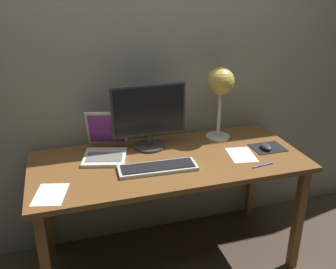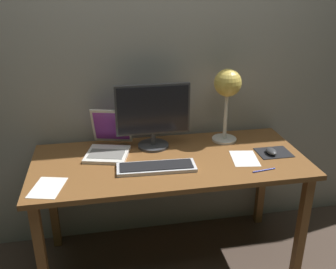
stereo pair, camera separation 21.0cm
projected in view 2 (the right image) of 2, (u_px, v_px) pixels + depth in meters
The scene contains 12 objects.
ground_plane at pixel (170, 259), 2.51m from camera, with size 4.80×4.80×0.00m, color #47382D.
back_wall at pixel (158, 51), 2.36m from camera, with size 4.80×0.06×2.60m, color #9E998E.
desk at pixel (170, 171), 2.25m from camera, with size 1.60×0.70×0.74m.
monitor at pixel (153, 114), 2.30m from camera, with size 0.46×0.19×0.40m.
keyboard_main at pixel (156, 167), 2.10m from camera, with size 0.45×0.16×0.03m.
laptop at pixel (109, 141), 2.30m from camera, with size 0.32×0.36×0.25m.
desk_lamp at pixel (227, 88), 2.34m from camera, with size 0.17×0.17×0.47m.
mousepad at pixel (274, 153), 2.30m from camera, with size 0.20×0.16×0.00m, color black.
mouse at pixel (271, 151), 2.27m from camera, with size 0.06×0.10×0.03m, color #38383A.
paper_sheet_near_mouse at pixel (245, 158), 2.23m from camera, with size 0.15×0.21×0.00m, color white.
paper_sheet_by_keyboard at pixel (48, 188), 1.92m from camera, with size 0.15×0.21×0.00m, color white.
pen at pixel (264, 170), 2.09m from camera, with size 0.01×0.01×0.14m, color #2633A5.
Camera 2 is at (-0.38, -1.95, 1.74)m, focal length 40.40 mm.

